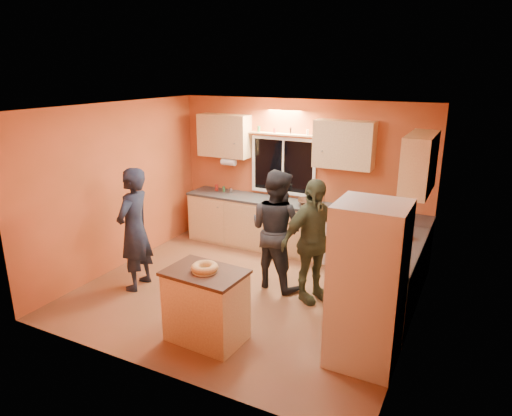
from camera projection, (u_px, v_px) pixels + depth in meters
The scene contains 14 objects.
ground at pixel (245, 292), 6.54m from camera, with size 4.50×4.50×0.00m, color brown.
room_shell at pixel (266, 177), 6.36m from camera, with size 4.54×4.04×2.61m.
back_counter at pixel (292, 228), 7.85m from camera, with size 4.23×0.62×0.90m.
right_counter at pixel (394, 277), 5.98m from camera, with size 0.62×1.84×0.90m.
refrigerator at pixel (367, 285), 4.77m from camera, with size 0.72×0.70×1.80m, color silver.
island at pixel (206, 305), 5.29m from camera, with size 0.93×0.66×0.87m.
bundt_pastry at pixel (205, 268), 5.15m from camera, with size 0.31×0.31×0.09m, color #DBAE5A.
person_left at pixel (134, 229), 6.46m from camera, with size 0.65×0.43×1.78m, color black.
person_center at pixel (276, 229), 6.51m from camera, with size 0.85×0.66×1.75m, color black.
person_right at pixel (312, 241), 6.12m from camera, with size 1.00×0.42×1.71m, color #303320.
mixing_bowl at pixel (310, 203), 7.54m from camera, with size 0.41×0.41×0.10m, color black.
utensil_crock at pixel (277, 195), 7.85m from camera, with size 0.14×0.14×0.17m, color beige.
potted_plant at pixel (392, 256), 5.11m from camera, with size 0.28×0.25×0.31m, color gray.
red_box at pixel (406, 236), 6.08m from camera, with size 0.16×0.12×0.07m, color #AA251A.
Camera 1 is at (2.81, -5.18, 3.07)m, focal length 32.00 mm.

